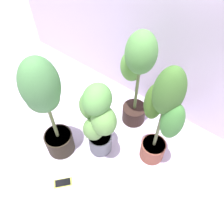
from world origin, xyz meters
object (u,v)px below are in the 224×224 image
object	(u,v)px
cell_phone	(63,183)
potted_plant_center	(98,118)
potted_plant_back_right	(162,116)
potted_plant_front_left	(46,104)
potted_plant_back_center	(137,74)

from	to	relation	value
cell_phone	potted_plant_center	bearing A→B (deg)	126.62
potted_plant_back_right	potted_plant_front_left	bearing A→B (deg)	-148.58
potted_plant_front_left	potted_plant_back_right	xyz separation A→B (m)	(0.66, 0.40, -0.02)
potted_plant_front_left	potted_plant_back_right	size ratio (longest dim) A/B	1.00
potted_plant_back_center	cell_phone	xyz separation A→B (m)	(-0.06, -0.84, -0.55)
potted_plant_front_left	potted_plant_back_right	distance (m)	0.77
potted_plant_center	cell_phone	bearing A→B (deg)	-94.67
potted_plant_center	potted_plant_front_left	bearing A→B (deg)	-145.42
potted_plant_center	cell_phone	xyz separation A→B (m)	(-0.03, -0.41, -0.43)
potted_plant_front_left	cell_phone	size ratio (longest dim) A/B	6.16
potted_plant_back_right	potted_plant_back_center	bearing A→B (deg)	147.28
potted_plant_front_left	cell_phone	xyz separation A→B (m)	(0.24, -0.22, -0.56)
potted_plant_front_left	potted_plant_center	size ratio (longest dim) A/B	1.30
potted_plant_back_center	cell_phone	world-z (taller)	potted_plant_back_center
potted_plant_center	cell_phone	distance (m)	0.59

